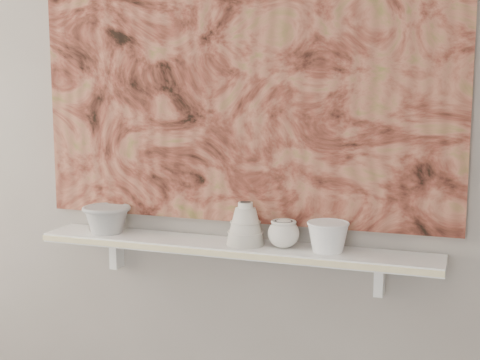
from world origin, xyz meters
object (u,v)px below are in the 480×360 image
at_px(bowl_grey, 107,219).
at_px(bell_vessel, 245,223).
at_px(painting, 241,63).
at_px(cup_cream, 284,234).
at_px(bowl_white, 328,236).
at_px(shelf, 233,248).

height_order(bowl_grey, bell_vessel, bell_vessel).
height_order(painting, cup_cream, painting).
relative_size(bowl_grey, bowl_white, 1.28).
relative_size(shelf, painting, 0.93).
xyz_separation_m(shelf, cup_cream, (0.18, 0.00, 0.06)).
relative_size(shelf, bowl_white, 10.16).
distance_m(shelf, bowl_white, 0.33).
xyz_separation_m(shelf, bowl_grey, (-0.49, 0.00, 0.07)).
bearing_deg(painting, bowl_grey, -170.65).
height_order(painting, bell_vessel, painting).
bearing_deg(shelf, painting, 90.00).
distance_m(painting, bell_vessel, 0.54).
height_order(shelf, bell_vessel, bell_vessel).
height_order(painting, bowl_grey, painting).
relative_size(shelf, bell_vessel, 9.57).
bearing_deg(shelf, bowl_grey, 180.00).
xyz_separation_m(bell_vessel, bowl_white, (0.28, 0.00, -0.02)).
xyz_separation_m(shelf, bowl_white, (0.33, 0.00, 0.07)).
height_order(cup_cream, bell_vessel, bell_vessel).
bearing_deg(cup_cream, shelf, 180.00).
height_order(shelf, cup_cream, cup_cream).
xyz_separation_m(cup_cream, bowl_white, (0.15, 0.00, 0.00)).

